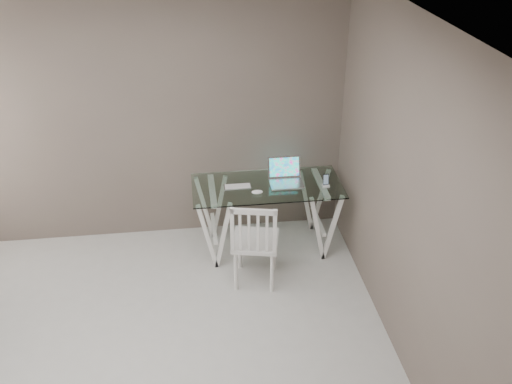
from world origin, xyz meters
TOP-DOWN VIEW (x-y plane):
  - room at (-0.06, 0.02)m, footprint 4.50×4.52m
  - desk at (1.15, 1.79)m, footprint 1.50×0.70m
  - chair at (0.94, 1.18)m, footprint 0.50×0.50m
  - laptop at (1.34, 1.85)m, footprint 0.33×0.30m
  - keyboard at (0.85, 1.80)m, footprint 0.27×0.12m
  - mouse at (1.03, 1.64)m, footprint 0.11×0.07m
  - phone_dock at (1.72, 1.70)m, footprint 0.07×0.07m

SIDE VIEW (x-z plane):
  - desk at x=1.15m, z-range 0.01..0.76m
  - chair at x=0.94m, z-range 0.05..0.97m
  - keyboard at x=0.85m, z-range 0.75..0.75m
  - mouse at x=1.03m, z-range 0.75..0.78m
  - phone_dock at x=1.72m, z-range 0.72..0.85m
  - laptop at x=1.34m, z-range 0.69..0.92m
  - room at x=-0.06m, z-range 0.36..3.07m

